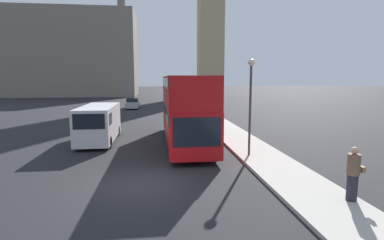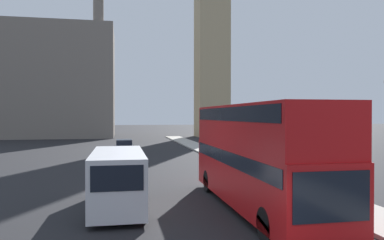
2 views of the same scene
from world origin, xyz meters
The scene contains 4 objects.
building_block_distant centered at (-20.50, 64.19, 9.92)m, with size 32.72×14.67×24.12m.
red_double_decker_bus centered at (2.58, 7.31, 2.42)m, with size 2.60×11.17×4.33m.
white_van centered at (-3.07, 8.34, 1.29)m, with size 2.11×5.97×2.40m.
parked_sedan centered at (-2.60, 30.91, 0.67)m, with size 1.71×4.36×1.47m.
Camera 2 is at (-2.96, -7.34, 3.90)m, focal length 35.00 mm.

